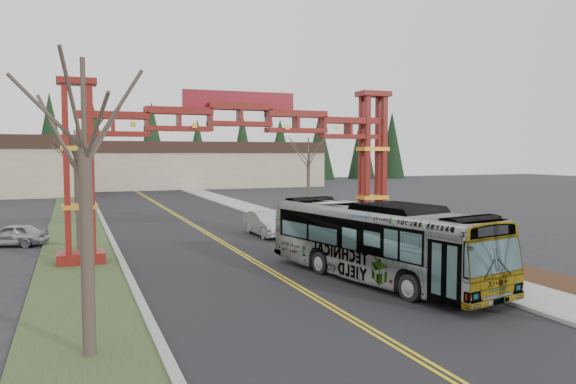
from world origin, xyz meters
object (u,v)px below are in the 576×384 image
bare_tree_median_near (85,149)px  street_sign (432,221)px  retail_building_east (192,164)px  bare_tree_right_far (308,161)px  bare_tree_median_mid (77,152)px  barrel_north (347,225)px  silver_sedan (267,224)px  parked_car_near_a (13,235)px  bare_tree_median_far (75,154)px  barrel_south (416,243)px  gateway_arch (240,141)px  transit_bus (377,242)px  barrel_mid (371,233)px

bare_tree_median_near → street_sign: (17.58, 9.64, -3.76)m
retail_building_east → bare_tree_right_far: retail_building_east is taller
bare_tree_median_mid → barrel_north: 17.91m
silver_sedan → bare_tree_median_near: bare_tree_median_near is taller
parked_car_near_a → bare_tree_right_far: bearing=127.8°
bare_tree_median_far → barrel_south: (17.00, -26.15, -4.76)m
bare_tree_median_near → bare_tree_median_far: size_ratio=1.06×
barrel_south → bare_tree_median_near: bearing=-149.0°
gateway_arch → transit_bus: 9.98m
parked_car_near_a → barrel_south: parked_car_near_a is taller
bare_tree_median_far → barrel_north: 25.14m
gateway_arch → barrel_north: gateway_arch is taller
bare_tree_right_far → barrel_south: 17.68m
barrel_north → bare_tree_median_near: bearing=-132.6°
bare_tree_median_near → barrel_south: (17.00, 10.23, -5.00)m
gateway_arch → barrel_south: size_ratio=19.00×
street_sign → barrel_mid: bearing=102.3°
retail_building_east → bare_tree_median_far: (-18.00, -38.80, 1.73)m
gateway_arch → silver_sedan: (3.40, 5.46, -5.18)m
bare_tree_median_mid → street_sign: size_ratio=3.18×
silver_sedan → bare_tree_median_mid: 12.36m
retail_building_east → barrel_north: retail_building_east is taller
transit_bus → parked_car_near_a: transit_bus is taller
bare_tree_median_near → barrel_mid: bearing=40.9°
gateway_arch → barrel_mid: gateway_arch is taller
transit_bus → barrel_south: bearing=32.0°
parked_car_near_a → street_sign: street_sign is taller
street_sign → silver_sedan: bearing=124.3°
transit_bus → bare_tree_right_far: 23.51m
retail_building_east → bare_tree_median_mid: 60.55m
retail_building_east → transit_bus: bearing=-95.2°
retail_building_east → transit_bus: 70.54m
barrel_south → barrel_mid: 4.15m
retail_building_east → transit_bus: retail_building_east is taller
silver_sedan → barrel_south: (5.60, -8.46, -0.33)m
barrel_mid → silver_sedan: bearing=139.9°
bare_tree_median_mid → street_sign: (17.58, -7.76, -3.69)m
street_sign → barrel_mid: street_sign is taller
bare_tree_median_far → barrel_south: 31.56m
barrel_north → retail_building_east: bearing=89.2°
bare_tree_median_far → bare_tree_median_mid: bearing=-90.0°
bare_tree_median_mid → gateway_arch: bearing=-27.6°
retail_building_east → street_sign: (-0.42, -65.54, -1.80)m
silver_sedan → bare_tree_right_far: size_ratio=0.73×
bare_tree_median_far → barrel_south: bearing=-57.0°
retail_building_east → bare_tree_median_near: bare_tree_median_near is taller
transit_bus → barrel_north: bearing=55.8°
parked_car_near_a → barrel_south: (20.59, -10.04, -0.17)m
parked_car_near_a → barrel_mid: (20.14, -5.91, -0.12)m
bare_tree_median_far → barrel_north: (17.16, -17.73, -4.80)m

